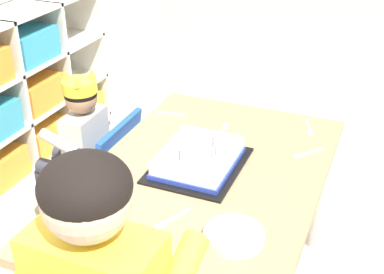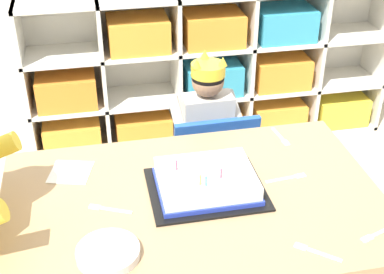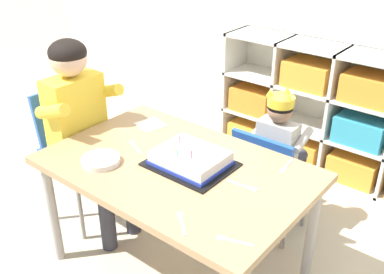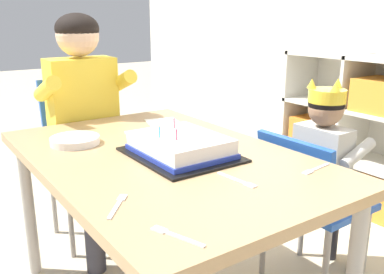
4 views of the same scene
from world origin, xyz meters
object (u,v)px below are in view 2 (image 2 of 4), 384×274
(birthday_cake_on_tray, at_px, (206,183))
(fork_beside_plate_stack, at_px, (107,209))
(fork_by_napkin, at_px, (314,251))
(fork_scattered_mid_table, at_px, (377,234))
(fork_near_cake_tray, at_px, (281,138))
(paper_plate_stack, at_px, (108,253))
(classroom_chair_blue, at_px, (210,160))
(fork_near_child_seat, at_px, (288,178))
(activity_table, at_px, (194,215))
(child_with_crown, at_px, (205,120))

(birthday_cake_on_tray, bearing_deg, fork_beside_plate_stack, -173.58)
(fork_by_napkin, relative_size, fork_scattered_mid_table, 0.84)
(birthday_cake_on_tray, height_order, fork_near_cake_tray, birthday_cake_on_tray)
(fork_near_cake_tray, relative_size, fork_scattered_mid_table, 0.97)
(fork_scattered_mid_table, bearing_deg, fork_near_cake_tray, 80.36)
(paper_plate_stack, xyz_separation_m, fork_near_cake_tray, (0.68, 0.50, -0.01))
(birthday_cake_on_tray, distance_m, paper_plate_stack, 0.41)
(classroom_chair_blue, height_order, fork_near_child_seat, classroom_chair_blue)
(fork_near_cake_tray, distance_m, fork_scattered_mid_table, 0.58)
(birthday_cake_on_tray, height_order, fork_scattered_mid_table, birthday_cake_on_tray)
(paper_plate_stack, height_order, fork_near_cake_tray, paper_plate_stack)
(activity_table, relative_size, fork_near_child_seat, 8.36)
(fork_beside_plate_stack, bearing_deg, fork_near_child_seat, 28.84)
(fork_by_napkin, relative_size, fork_near_child_seat, 0.78)
(activity_table, xyz_separation_m, fork_by_napkin, (0.28, -0.30, 0.06))
(birthday_cake_on_tray, xyz_separation_m, fork_by_napkin, (0.23, -0.34, -0.03))
(fork_beside_plate_stack, height_order, fork_scattered_mid_table, same)
(fork_scattered_mid_table, bearing_deg, fork_by_napkin, 169.85)
(child_with_crown, relative_size, fork_scattered_mid_table, 6.31)
(activity_table, bearing_deg, paper_plate_stack, -144.28)
(activity_table, relative_size, paper_plate_stack, 6.84)
(classroom_chair_blue, bearing_deg, birthday_cake_on_tray, 74.01)
(activity_table, bearing_deg, fork_near_child_seat, 8.19)
(fork_near_child_seat, bearing_deg, fork_near_cake_tray, -109.67)
(fork_near_cake_tray, bearing_deg, activity_table, 120.05)
(fork_by_napkin, relative_size, fork_beside_plate_stack, 0.85)
(activity_table, xyz_separation_m, classroom_chair_blue, (0.19, 0.54, -0.17))
(fork_beside_plate_stack, bearing_deg, paper_plate_stack, -68.51)
(activity_table, relative_size, fork_by_napkin, 10.66)
(child_with_crown, distance_m, paper_plate_stack, 0.98)
(classroom_chair_blue, xyz_separation_m, fork_by_napkin, (0.10, -0.84, 0.23))
(fork_near_child_seat, relative_size, fork_scattered_mid_table, 1.07)
(fork_beside_plate_stack, bearing_deg, child_with_crown, 79.60)
(classroom_chair_blue, relative_size, fork_scattered_mid_table, 4.82)
(classroom_chair_blue, xyz_separation_m, birthday_cake_on_tray, (-0.14, -0.50, 0.26))
(paper_plate_stack, bearing_deg, fork_beside_plate_stack, 86.84)
(birthday_cake_on_tray, distance_m, fork_near_child_seat, 0.29)
(classroom_chair_blue, distance_m, fork_beside_plate_stack, 0.74)
(paper_plate_stack, distance_m, fork_near_child_seat, 0.67)
(fork_by_napkin, xyz_separation_m, fork_scattered_mid_table, (0.21, 0.03, 0.00))
(classroom_chair_blue, distance_m, fork_near_child_seat, 0.57)
(paper_plate_stack, relative_size, fork_by_napkin, 1.56)
(fork_near_cake_tray, bearing_deg, paper_plate_stack, 119.54)
(paper_plate_stack, xyz_separation_m, fork_scattered_mid_table, (0.77, -0.07, -0.01))
(activity_table, height_order, classroom_chair_blue, classroom_chair_blue)
(fork_by_napkin, bearing_deg, fork_near_cake_tray, 119.82)
(birthday_cake_on_tray, xyz_separation_m, paper_plate_stack, (-0.33, -0.24, -0.02))
(activity_table, distance_m, fork_near_cake_tray, 0.50)
(activity_table, distance_m, fork_scattered_mid_table, 0.56)
(classroom_chair_blue, height_order, fork_scattered_mid_table, classroom_chair_blue)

